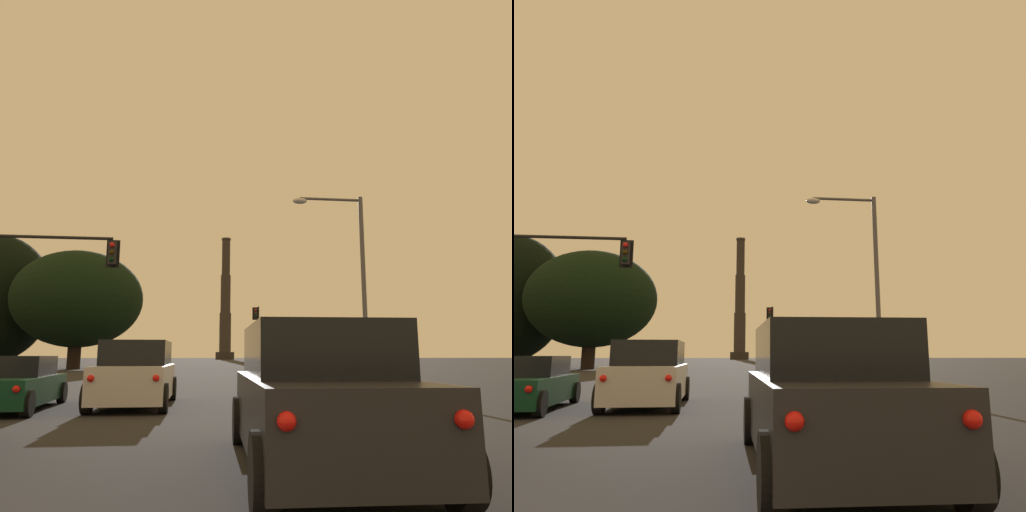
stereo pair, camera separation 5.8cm
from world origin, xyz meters
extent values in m
cube|color=#0F3823|center=(-3.45, 13.86, 0.53)|extent=(2.01, 4.68, 0.70)
cube|color=black|center=(-3.46, 14.09, 1.15)|extent=(1.72, 2.27, 0.55)
cylinder|color=black|center=(-4.41, 15.72, 0.32)|extent=(0.25, 0.65, 0.64)
cylinder|color=black|center=(-2.66, 15.80, 0.32)|extent=(0.25, 0.65, 0.64)
cylinder|color=black|center=(-2.48, 12.00, 0.32)|extent=(0.25, 0.65, 0.64)
sphere|color=red|center=(-2.62, 11.58, 0.68)|extent=(0.17, 0.17, 0.17)
cube|color=silver|center=(-0.25, 14.41, 0.68)|extent=(1.98, 4.82, 0.95)
cube|color=black|center=(-0.25, 14.53, 1.51)|extent=(1.81, 2.82, 0.70)
cylinder|color=black|center=(-1.17, 16.35, 0.38)|extent=(0.23, 0.76, 0.76)
cylinder|color=black|center=(0.71, 16.33, 0.38)|extent=(0.23, 0.76, 0.76)
cylinder|color=black|center=(-1.22, 12.50, 0.38)|extent=(0.23, 0.76, 0.76)
cylinder|color=black|center=(0.66, 12.48, 0.38)|extent=(0.23, 0.76, 0.76)
sphere|color=red|center=(-1.06, 12.00, 0.89)|extent=(0.17, 0.17, 0.17)
sphere|color=red|center=(0.50, 11.98, 0.89)|extent=(0.17, 0.17, 0.17)
cube|color=#232328|center=(3.10, 5.95, 0.68)|extent=(2.06, 4.85, 0.95)
cube|color=black|center=(3.10, 6.07, 1.51)|extent=(1.86, 2.85, 0.70)
cylinder|color=black|center=(2.21, 7.91, 0.38)|extent=(0.24, 0.77, 0.76)
cylinder|color=black|center=(4.09, 7.85, 0.38)|extent=(0.24, 0.77, 0.76)
cylinder|color=black|center=(2.10, 4.06, 0.38)|extent=(0.24, 0.77, 0.76)
cylinder|color=black|center=(3.98, 4.00, 0.38)|extent=(0.24, 0.77, 0.76)
sphere|color=red|center=(2.24, 3.56, 0.89)|extent=(0.17, 0.17, 0.17)
sphere|color=red|center=(3.80, 3.51, 0.89)|extent=(0.17, 0.17, 0.17)
cylinder|color=black|center=(-5.04, 21.28, 6.50)|extent=(5.44, 0.14, 0.14)
cube|color=black|center=(-2.32, 21.28, 5.86)|extent=(0.34, 0.34, 1.04)
cube|color=black|center=(-2.32, 21.46, 5.86)|extent=(0.58, 0.03, 1.25)
sphere|color=red|center=(-2.32, 21.09, 6.19)|extent=(0.22, 0.22, 0.22)
sphere|color=#352604|center=(-2.32, 21.09, 5.86)|extent=(0.22, 0.22, 0.22)
sphere|color=black|center=(-2.32, 21.09, 5.54)|extent=(0.22, 0.22, 0.22)
cylinder|color=black|center=(7.48, 48.75, 3.11)|extent=(0.18, 0.18, 6.23)
cylinder|color=black|center=(7.48, 48.75, 0.05)|extent=(0.40, 0.40, 0.10)
cube|color=black|center=(7.19, 48.75, 5.56)|extent=(0.34, 0.34, 1.04)
cube|color=black|center=(7.19, 48.93, 5.56)|extent=(0.58, 0.03, 1.25)
sphere|color=red|center=(7.19, 48.56, 5.88)|extent=(0.22, 0.22, 0.22)
sphere|color=#352604|center=(7.19, 48.56, 5.56)|extent=(0.22, 0.22, 0.22)
sphere|color=black|center=(7.19, 48.56, 5.23)|extent=(0.22, 0.22, 0.22)
cylinder|color=#56565B|center=(8.62, 20.03, 4.21)|extent=(0.20, 0.20, 8.43)
cylinder|color=#56565B|center=(7.24, 20.03, 8.28)|extent=(2.77, 0.12, 0.12)
sphere|color=#56565B|center=(8.62, 20.03, 8.28)|extent=(0.20, 0.20, 0.20)
ellipsoid|color=silver|center=(5.85, 20.03, 8.16)|extent=(0.64, 0.36, 0.26)
cylinder|color=#2B2722|center=(11.23, 177.71, 1.31)|extent=(6.58, 6.58, 2.62)
cylinder|color=#332D28|center=(11.23, 177.71, 9.46)|extent=(4.11, 4.11, 13.69)
cylinder|color=#332D28|center=(11.23, 177.71, 23.15)|extent=(3.54, 3.54, 13.69)
cylinder|color=#332D28|center=(11.23, 177.71, 36.84)|extent=(2.96, 2.96, 13.69)
cylinder|color=#38322C|center=(11.23, 177.71, 43.33)|extent=(3.32, 3.32, 0.70)
cylinder|color=black|center=(-11.59, 55.44, 1.79)|extent=(1.40, 1.40, 3.58)
ellipsoid|color=black|center=(-11.59, 55.44, 7.53)|extent=(13.98, 12.58, 10.53)
camera|label=1|loc=(1.48, -0.77, 1.44)|focal=35.00mm
camera|label=2|loc=(1.54, -0.78, 1.44)|focal=35.00mm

